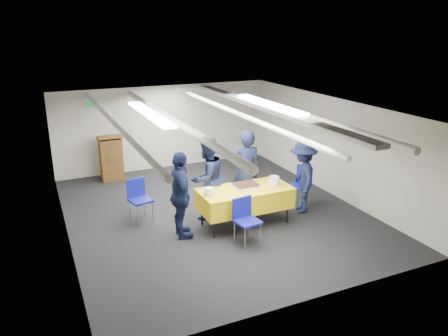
{
  "coord_description": "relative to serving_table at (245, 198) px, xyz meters",
  "views": [
    {
      "loc": [
        -3.36,
        -8.02,
        3.89
      ],
      "look_at": [
        0.15,
        -0.2,
        1.05
      ],
      "focal_mm": 35.0,
      "sensor_mm": 36.0,
      "label": 1
    }
  ],
  "objects": [
    {
      "name": "ground",
      "position": [
        -0.35,
        0.79,
        -0.56
      ],
      "size": [
        7.0,
        7.0,
        0.0
      ],
      "primitive_type": "plane",
      "color": "black",
      "rests_on": "ground"
    },
    {
      "name": "sailor_b",
      "position": [
        -0.56,
        0.63,
        0.31
      ],
      "size": [
        1.03,
        0.94,
        1.73
      ],
      "primitive_type": "imported",
      "rotation": [
        0.0,
        0.0,
        3.55
      ],
      "color": "black",
      "rests_on": "ground"
    },
    {
      "name": "room_shell",
      "position": [
        -0.25,
        1.2,
        1.25
      ],
      "size": [
        6.0,
        7.0,
        2.3
      ],
      "color": "beige",
      "rests_on": "ground"
    },
    {
      "name": "podium",
      "position": [
        -1.95,
        3.84,
        0.05
      ],
      "size": [
        0.62,
        0.53,
        1.25
      ],
      "color": "brown",
      "rests_on": "ground"
    },
    {
      "name": "sailor_d",
      "position": [
        1.41,
        0.08,
        0.22
      ],
      "size": [
        0.94,
        1.16,
        1.56
      ],
      "primitive_type": "imported",
      "rotation": [
        0.0,
        0.0,
        -1.99
      ],
      "color": "black",
      "rests_on": "ground"
    },
    {
      "name": "sheet_cake",
      "position": [
        0.04,
        0.05,
        0.25
      ],
      "size": [
        0.49,
        0.38,
        0.09
      ],
      "color": "white",
      "rests_on": "serving_table"
    },
    {
      "name": "sailor_a",
      "position": [
        0.3,
        0.59,
        0.35
      ],
      "size": [
        0.75,
        0.59,
        1.81
      ],
      "primitive_type": "imported",
      "rotation": [
        0.0,
        0.0,
        2.88
      ],
      "color": "black",
      "rests_on": "ground"
    },
    {
      "name": "sailor_c",
      "position": [
        -1.35,
        -0.0,
        0.28
      ],
      "size": [
        0.52,
        1.03,
        1.69
      ],
      "primitive_type": "imported",
      "rotation": [
        0.0,
        0.0,
        1.45
      ],
      "color": "black",
      "rests_on": "ground"
    },
    {
      "name": "chair_near",
      "position": [
        -0.35,
        -0.69,
        -0.03
      ],
      "size": [
        0.47,
        0.47,
        0.87
      ],
      "color": "gray",
      "rests_on": "ground"
    },
    {
      "name": "chair_left",
      "position": [
        -1.89,
        1.11,
        -0.03
      ],
      "size": [
        0.5,
        0.5,
        0.87
      ],
      "color": "gray",
      "rests_on": "ground"
    },
    {
      "name": "chair_right",
      "position": [
        1.64,
        0.45,
        -0.03
      ],
      "size": [
        0.55,
        0.55,
        0.87
      ],
      "color": "gray",
      "rests_on": "ground"
    },
    {
      "name": "plate_stack_left",
      "position": [
        -0.79,
        -0.05,
        0.28
      ],
      "size": [
        0.22,
        0.22,
        0.16
      ],
      "color": "white",
      "rests_on": "serving_table"
    },
    {
      "name": "plate_stack_right",
      "position": [
        0.63,
        -0.05,
        0.29
      ],
      "size": [
        0.24,
        0.24,
        0.18
      ],
      "color": "white",
      "rests_on": "serving_table"
    },
    {
      "name": "serving_table",
      "position": [
        0.0,
        0.0,
        0.0
      ],
      "size": [
        1.86,
        0.86,
        0.77
      ],
      "color": "black",
      "rests_on": "ground"
    }
  ]
}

